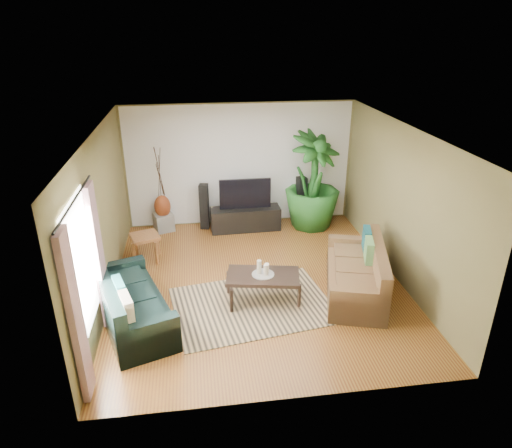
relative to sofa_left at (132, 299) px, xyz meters
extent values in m
plane|color=brown|center=(2.04, 0.89, -0.42)|extent=(5.50, 5.50, 0.00)
plane|color=white|center=(2.04, 0.89, 2.28)|extent=(5.50, 5.50, 0.00)
plane|color=brown|center=(2.04, 3.64, 0.93)|extent=(5.00, 0.00, 5.00)
plane|color=brown|center=(2.04, -1.86, 0.93)|extent=(5.00, 0.00, 5.00)
plane|color=brown|center=(-0.46, 0.89, 0.92)|extent=(0.00, 5.50, 5.50)
plane|color=brown|center=(4.54, 0.89, 0.92)|extent=(0.00, 5.50, 5.50)
plane|color=white|center=(2.04, 3.63, 0.93)|extent=(4.90, 0.00, 4.90)
plane|color=white|center=(-0.44, -0.71, 0.97)|extent=(0.00, 1.80, 1.80)
cube|color=gray|center=(-0.39, -1.46, 0.72)|extent=(0.08, 0.35, 2.20)
cube|color=gray|center=(-0.39, 0.04, 0.72)|extent=(0.08, 0.35, 2.20)
cylinder|color=black|center=(-0.39, -0.71, 1.87)|extent=(0.03, 1.90, 0.03)
cube|color=black|center=(0.00, 0.00, 0.00)|extent=(1.48, 2.18, 0.85)
cube|color=brown|center=(3.63, 0.37, 0.00)|extent=(1.40, 2.16, 0.85)
cube|color=tan|center=(1.86, 0.20, -0.42)|extent=(2.76, 2.15, 0.01)
cube|color=black|center=(2.05, 0.33, -0.19)|extent=(1.27, 0.85, 0.48)
cylinder|color=gray|center=(2.05, 0.33, 0.06)|extent=(0.36, 0.36, 0.02)
cylinder|color=beige|center=(1.99, 0.36, 0.19)|extent=(0.07, 0.07, 0.23)
cylinder|color=beige|center=(2.09, 0.29, 0.16)|extent=(0.07, 0.07, 0.18)
cylinder|color=silver|center=(2.12, 0.39, 0.15)|extent=(0.07, 0.07, 0.15)
cube|color=black|center=(2.10, 3.17, -0.17)|extent=(1.53, 0.49, 0.51)
cube|color=black|center=(2.10, 3.19, 0.41)|extent=(1.12, 0.06, 0.66)
cube|color=black|center=(1.21, 3.39, 0.09)|extent=(0.22, 0.24, 1.02)
cube|color=black|center=(3.39, 3.39, 0.12)|extent=(0.23, 0.25, 1.08)
imported|color=#1C531B|center=(3.58, 3.16, 0.64)|extent=(1.66, 1.66, 2.12)
cylinder|color=black|center=(3.58, 3.16, -0.27)|extent=(0.39, 0.39, 0.31)
cube|color=gray|center=(0.31, 3.39, -0.23)|extent=(0.49, 0.49, 0.39)
ellipsoid|color=maroon|center=(0.31, 3.39, 0.14)|extent=(0.35, 0.35, 0.50)
cube|color=#915F2F|center=(0.03, 2.03, -0.16)|extent=(0.63, 0.63, 0.53)
camera|label=1|loc=(1.04, -6.01, 3.81)|focal=32.00mm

